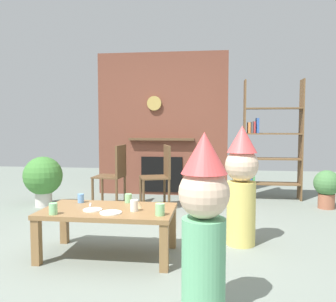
{
  "coord_description": "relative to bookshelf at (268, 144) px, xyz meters",
  "views": [
    {
      "loc": [
        0.64,
        -3.44,
        1.2
      ],
      "look_at": [
        0.15,
        0.4,
        0.91
      ],
      "focal_mm": 38.14,
      "sensor_mm": 36.0,
      "label": 1
    }
  ],
  "objects": [
    {
      "name": "birthday_cake_slice",
      "position": [
        -1.55,
        -2.68,
        -0.4
      ],
      "size": [
        0.1,
        0.1,
        0.09
      ],
      "primitive_type": "cone",
      "color": "#EAC68C",
      "rests_on": "coffee_table"
    },
    {
      "name": "paper_cup_far_left",
      "position": [
        -1.29,
        -2.93,
        -0.39
      ],
      "size": [
        0.08,
        0.08,
        0.1
      ],
      "primitive_type": "cylinder",
      "color": "#8CD18C",
      "rests_on": "coffee_table"
    },
    {
      "name": "bookshelf",
      "position": [
        0.0,
        0.0,
        0.0
      ],
      "size": [
        0.9,
        0.28,
        1.9
      ],
      "color": "brown",
      "rests_on": "ground_plane"
    },
    {
      "name": "brick_fireplace_feature",
      "position": [
        -1.73,
        0.2,
        0.31
      ],
      "size": [
        2.2,
        0.28,
        2.4
      ],
      "color": "brown",
      "rests_on": "ground_plane"
    },
    {
      "name": "paper_cup_near_left",
      "position": [
        -2.2,
        -3.01,
        -0.39
      ],
      "size": [
        0.07,
        0.07,
        0.1
      ],
      "primitive_type": "cylinder",
      "color": "#8CD18C",
      "rests_on": "coffee_table"
    },
    {
      "name": "paper_cup_far_right",
      "position": [
        -2.13,
        -2.55,
        -0.4
      ],
      "size": [
        0.06,
        0.06,
        0.09
      ],
      "primitive_type": "cylinder",
      "color": "#669EE0",
      "rests_on": "coffee_table"
    },
    {
      "name": "paper_cup_center",
      "position": [
        -1.67,
        -2.48,
        -0.4
      ],
      "size": [
        0.07,
        0.07,
        0.09
      ],
      "primitive_type": "cylinder",
      "color": "#8CD18C",
      "rests_on": "coffee_table"
    },
    {
      "name": "child_with_cone_hat",
      "position": [
        -0.91,
        -3.66,
        -0.27
      ],
      "size": [
        0.32,
        0.32,
        1.15
      ],
      "rotation": [
        0.0,
        0.0,
        2.34
      ],
      "color": "#66B27F",
      "rests_on": "ground_plane"
    },
    {
      "name": "ground_plane",
      "position": [
        -1.5,
        -2.4,
        -0.88
      ],
      "size": [
        12.0,
        12.0,
        0.0
      ],
      "primitive_type": "plane",
      "color": "gray"
    },
    {
      "name": "table_fork",
      "position": [
        -2.01,
        -2.63,
        -0.44
      ],
      "size": [
        0.06,
        0.15,
        0.01
      ],
      "primitive_type": "cube",
      "rotation": [
        0.0,
        0.0,
        1.86
      ],
      "color": "silver",
      "rests_on": "coffee_table"
    },
    {
      "name": "dining_chair_middle",
      "position": [
        -1.61,
        -0.81,
        -0.37
      ],
      "size": [
        0.51,
        0.51,
        0.9
      ],
      "rotation": [
        0.0,
        0.0,
        3.46
      ],
      "color": "brown",
      "rests_on": "ground_plane"
    },
    {
      "name": "paper_cup_near_right",
      "position": [
        -1.54,
        -2.81,
        -0.39
      ],
      "size": [
        0.07,
        0.07,
        0.1
      ],
      "primitive_type": "cylinder",
      "color": "silver",
      "rests_on": "coffee_table"
    },
    {
      "name": "potted_plant_tall",
      "position": [
        0.75,
        -0.57,
        -0.56
      ],
      "size": [
        0.37,
        0.37,
        0.55
      ],
      "color": "#9E5B42",
      "rests_on": "ground_plane"
    },
    {
      "name": "paper_plate_front",
      "position": [
        -1.91,
        -2.84,
        -0.44
      ],
      "size": [
        0.17,
        0.17,
        0.01
      ],
      "primitive_type": "cylinder",
      "color": "white",
      "rests_on": "coffee_table"
    },
    {
      "name": "child_in_pink",
      "position": [
        -0.58,
        -2.29,
        -0.25
      ],
      "size": [
        0.33,
        0.33,
        1.18
      ],
      "rotation": [
        0.0,
        0.0,
        -2.78
      ],
      "color": "#E0CC66",
      "rests_on": "ground_plane"
    },
    {
      "name": "potted_plant_short",
      "position": [
        -3.32,
        -0.96,
        -0.45
      ],
      "size": [
        0.56,
        0.56,
        0.73
      ],
      "color": "beige",
      "rests_on": "ground_plane"
    },
    {
      "name": "dining_chair_left",
      "position": [
        -2.27,
        -0.84,
        -0.37
      ],
      "size": [
        0.43,
        0.43,
        0.9
      ],
      "rotation": [
        0.0,
        0.0,
        3.07
      ],
      "color": "brown",
      "rests_on": "ground_plane"
    },
    {
      "name": "paper_plate_rear",
      "position": [
        -1.72,
        -2.92,
        -0.44
      ],
      "size": [
        0.19,
        0.19,
        0.01
      ],
      "primitive_type": "cylinder",
      "color": "white",
      "rests_on": "coffee_table"
    },
    {
      "name": "coffee_table",
      "position": [
        -1.79,
        -2.75,
        -0.51
      ],
      "size": [
        1.19,
        0.66,
        0.44
      ],
      "color": "olive",
      "rests_on": "ground_plane"
    }
  ]
}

